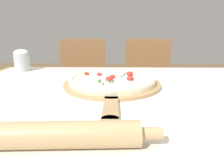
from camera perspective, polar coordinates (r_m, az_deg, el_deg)
The scene contains 8 objects.
dining_table at distance 0.80m, azimuth 2.77°, elevation -10.28°, with size 1.41×1.03×0.76m.
towel_cloth at distance 0.76m, azimuth 2.86°, elevation -3.52°, with size 1.33×0.95×0.00m.
pizza_peel at distance 0.83m, azimuth 0.01°, elevation -1.38°, with size 0.41×0.58×0.01m.
pizza at distance 0.84m, azimuth 0.04°, elevation 0.18°, with size 0.36×0.36×0.04m.
rolling_pin at distance 0.42m, azimuth -13.29°, elevation -14.99°, with size 0.39×0.07×0.05m.
chair_left at distance 1.69m, azimuth -8.36°, elevation -1.56°, with size 0.42×0.42×0.91m.
chair_right at distance 1.69m, azimuth 10.27°, elevation -1.63°, with size 0.41×0.41×0.91m.
flour_cup at distance 1.22m, azimuth -24.37°, elevation 5.20°, with size 0.08×0.08×0.12m.
Camera 1 is at (-0.03, -0.72, 1.00)m, focal length 32.00 mm.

